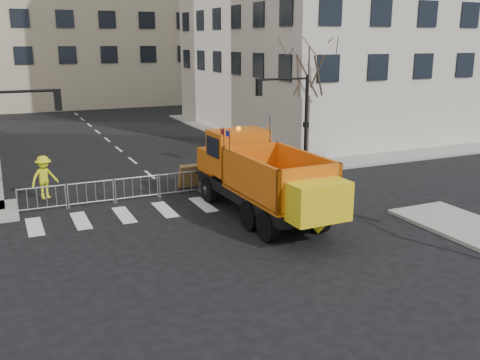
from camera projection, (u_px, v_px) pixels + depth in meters
name	position (u px, v px, depth m)	size (l,w,h in m)	color
ground	(239.00, 248.00, 19.16)	(120.00, 120.00, 0.00)	black
sidewalk_back	(168.00, 189.00, 26.61)	(64.00, 5.00, 0.15)	gray
traffic_light_right	(306.00, 123.00, 30.26)	(0.18, 0.18, 5.40)	black
crowd_barriers	(159.00, 185.00, 25.40)	(12.60, 0.60, 1.10)	#9EA0A5
street_tree	(308.00, 102.00, 31.16)	(3.00, 3.00, 7.50)	#382B21
plow_truck	(262.00, 176.00, 22.06)	(3.44, 10.54, 4.07)	black
cop_a	(231.00, 174.00, 26.19)	(0.65, 0.43, 1.79)	black
cop_b	(227.00, 172.00, 26.10)	(0.97, 0.76, 2.01)	black
cop_c	(216.00, 173.00, 25.86)	(1.17, 0.49, 1.99)	black
worker	(44.00, 177.00, 24.45)	(1.30, 0.75, 2.01)	yellow
newspaper_box	(282.00, 162.00, 29.53)	(0.45, 0.40, 1.10)	#A10C19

